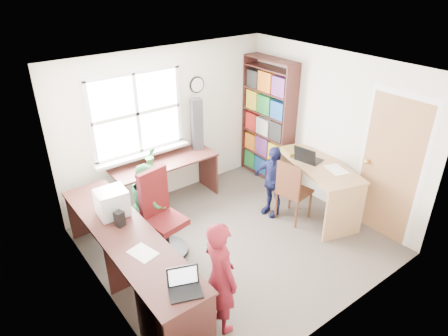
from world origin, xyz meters
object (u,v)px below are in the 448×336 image
swivel_chair (162,218)px  laptop_left (184,285)px  bookshelf (268,123)px  crt_monitor (112,203)px  wooden_chair (292,189)px  person_red (220,277)px  laptop_right (307,158)px  l_desk (160,265)px  person_green (149,204)px  potted_plant (150,156)px  person_navy (273,181)px  right_desk (318,178)px  cd_tower (197,124)px

swivel_chair → laptop_left: bearing=-121.1°
bookshelf → laptop_left: bearing=-144.4°
crt_monitor → laptop_left: bearing=-85.5°
wooden_chair → person_red: bearing=-164.8°
crt_monitor → laptop_left: (0.03, -1.56, -0.12)m
person_red → laptop_right: bearing=-64.5°
l_desk → person_green: size_ratio=2.50×
potted_plant → person_green: bearing=-121.3°
l_desk → potted_plant: (0.83, 1.72, 0.44)m
person_green → person_navy: (1.79, -0.52, -0.03)m
right_desk → bookshelf: bearing=98.6°
l_desk → person_green: person_green is taller
swivel_chair → wooden_chair: (1.85, -0.53, 0.02)m
swivel_chair → person_green: person_green is taller
right_desk → wooden_chair: (-0.47, 0.08, -0.07)m
potted_plant → bookshelf: bearing=-6.8°
wooden_chair → potted_plant: potted_plant is taller
laptop_left → person_navy: size_ratio=0.34×
laptop_right → person_red: person_red is taller
laptop_right → cd_tower: 1.80m
wooden_chair → right_desk: bearing=-19.7°
wooden_chair → bookshelf: bearing=52.7°
l_desk → cd_tower: bearing=46.2°
right_desk → potted_plant: size_ratio=5.35×
right_desk → swivel_chair: bearing=-178.0°
laptop_left → person_navy: (2.32, 1.24, -0.24)m
laptop_right → cd_tower: bearing=21.2°
wooden_chair → potted_plant: (-1.46, 1.52, 0.37)m
crt_monitor → laptop_right: crt_monitor is taller
wooden_chair → person_red: 2.20m
right_desk → person_green: bearing=175.7°
potted_plant → laptop_right: bearing=-37.6°
wooden_chair → person_red: (-1.99, -0.92, 0.13)m
bookshelf → laptop_left: size_ratio=5.58×
bookshelf → swivel_chair: size_ratio=1.80×
wooden_chair → person_navy: bearing=98.2°
swivel_chair → cd_tower: bearing=29.4°
laptop_right → l_desk: bearing=85.2°
bookshelf → laptop_right: 1.21m
l_desk → person_navy: 2.25m
person_green → laptop_right: bearing=-87.5°
right_desk → laptop_right: laptop_right is taller
potted_plant → person_green: size_ratio=0.25×
person_red → person_navy: person_red is taller
potted_plant → person_green: (-0.42, -0.70, -0.31)m
person_navy → crt_monitor: bearing=-107.0°
bookshelf → crt_monitor: size_ratio=5.71×
bookshelf → potted_plant: bookshelf is taller
laptop_right → wooden_chair: bearing=93.3°
crt_monitor → person_navy: 2.39m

